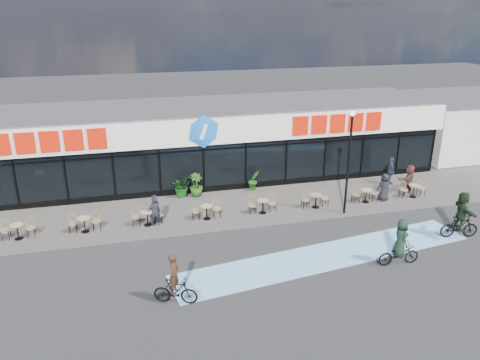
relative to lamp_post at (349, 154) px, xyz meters
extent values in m
plane|color=#28282B|center=(-6.62, -2.30, -3.32)|extent=(120.00, 120.00, 0.00)
cube|color=#4F4B46|center=(-6.62, 2.20, -3.27)|extent=(44.00, 5.00, 0.10)
cube|color=#7CBBEB|center=(-2.62, -3.80, -3.31)|extent=(14.17, 4.13, 0.01)
cube|color=black|center=(-6.62, 7.70, -1.82)|extent=(30.00, 6.00, 3.00)
cube|color=white|center=(-6.62, 7.55, 0.43)|extent=(30.60, 6.30, 1.50)
cube|color=#47474C|center=(-6.62, 7.70, 1.23)|extent=(30.60, 6.30, 0.10)
cube|color=navy|center=(-6.62, 4.66, -0.27)|extent=(30.60, 0.08, 0.18)
cube|color=black|center=(-6.62, 4.67, -0.67)|extent=(30.00, 0.06, 0.08)
cube|color=black|center=(-6.62, 4.68, -3.12)|extent=(30.00, 0.10, 0.40)
cube|color=#B51706|center=(-14.62, 4.40, 0.48)|extent=(5.63, 0.18, 1.10)
cube|color=#B51706|center=(1.38, 4.40, 0.48)|extent=(5.63, 0.18, 1.10)
ellipsoid|color=blue|center=(-6.62, 4.40, 0.48)|extent=(1.90, 0.24, 1.90)
cylinder|color=black|center=(-16.62, 4.67, -1.82)|extent=(0.10, 0.10, 3.00)
cylinder|color=black|center=(-14.12, 4.67, -1.82)|extent=(0.10, 0.10, 3.00)
cylinder|color=black|center=(-11.62, 4.67, -1.82)|extent=(0.10, 0.10, 3.00)
cylinder|color=black|center=(-9.12, 4.67, -1.82)|extent=(0.10, 0.10, 3.00)
cylinder|color=black|center=(-6.62, 4.67, -1.82)|extent=(0.10, 0.10, 3.00)
cylinder|color=black|center=(-4.12, 4.67, -1.82)|extent=(0.10, 0.10, 3.00)
cylinder|color=black|center=(-1.62, 4.67, -1.82)|extent=(0.10, 0.10, 3.00)
cylinder|color=black|center=(0.88, 4.67, -1.82)|extent=(0.10, 0.10, 3.00)
cylinder|color=black|center=(3.38, 4.67, -1.82)|extent=(0.10, 0.10, 3.00)
cylinder|color=black|center=(5.88, 4.67, -1.82)|extent=(0.10, 0.10, 3.00)
cylinder|color=black|center=(8.38, 4.67, -1.82)|extent=(0.10, 0.10, 3.00)
cube|color=silver|center=(13.88, 8.70, -1.32)|extent=(9.00, 7.00, 4.00)
cube|color=#47474C|center=(13.88, 8.70, 0.73)|extent=(9.20, 7.20, 0.12)
cylinder|color=black|center=(0.00, 0.00, -0.61)|extent=(0.12, 0.12, 5.21)
sphere|color=#FFF2CC|center=(0.00, 0.00, 2.09)|extent=(0.28, 0.28, 0.28)
cylinder|color=tan|center=(-16.06, 1.03, -2.50)|extent=(0.60, 0.60, 0.04)
cylinder|color=black|center=(-16.06, 1.03, -2.85)|extent=(0.06, 0.06, 0.70)
cylinder|color=black|center=(-16.06, 1.03, -3.21)|extent=(0.40, 0.40, 0.02)
cylinder|color=tan|center=(-13.08, 1.03, -2.50)|extent=(0.60, 0.60, 0.04)
cylinder|color=black|center=(-13.08, 1.03, -2.85)|extent=(0.06, 0.06, 0.70)
cylinder|color=black|center=(-13.08, 1.03, -3.21)|extent=(0.40, 0.40, 0.02)
cylinder|color=tan|center=(-10.11, 1.03, -2.50)|extent=(0.60, 0.60, 0.04)
cylinder|color=black|center=(-10.11, 1.03, -2.85)|extent=(0.06, 0.06, 0.70)
cylinder|color=black|center=(-10.11, 1.03, -3.21)|extent=(0.40, 0.40, 0.02)
cylinder|color=tan|center=(-7.14, 1.03, -2.50)|extent=(0.60, 0.60, 0.04)
cylinder|color=black|center=(-7.14, 1.03, -2.85)|extent=(0.06, 0.06, 0.70)
cylinder|color=black|center=(-7.14, 1.03, -3.21)|extent=(0.40, 0.40, 0.02)
cylinder|color=tan|center=(-4.16, 1.03, -2.50)|extent=(0.60, 0.60, 0.04)
cylinder|color=black|center=(-4.16, 1.03, -2.85)|extent=(0.06, 0.06, 0.70)
cylinder|color=black|center=(-4.16, 1.03, -3.21)|extent=(0.40, 0.40, 0.02)
cylinder|color=tan|center=(-1.19, 1.03, -2.50)|extent=(0.60, 0.60, 0.04)
cylinder|color=black|center=(-1.19, 1.03, -2.85)|extent=(0.06, 0.06, 0.70)
cylinder|color=black|center=(-1.19, 1.03, -3.21)|extent=(0.40, 0.40, 0.02)
cylinder|color=tan|center=(1.78, 1.03, -2.50)|extent=(0.60, 0.60, 0.04)
cylinder|color=black|center=(1.78, 1.03, -2.85)|extent=(0.06, 0.06, 0.70)
cylinder|color=black|center=(1.78, 1.03, -3.21)|extent=(0.40, 0.40, 0.02)
cylinder|color=tan|center=(4.76, 1.03, -2.50)|extent=(0.60, 0.60, 0.04)
cylinder|color=black|center=(4.76, 1.03, -2.85)|extent=(0.06, 0.06, 0.70)
cylinder|color=black|center=(4.76, 1.03, -3.21)|extent=(0.40, 0.40, 0.02)
imported|color=#204814|center=(-7.16, 4.21, -2.55)|extent=(0.99, 0.99, 1.34)
imported|color=#144614|center=(-7.99, 4.34, -2.60)|extent=(1.46, 1.46, 1.23)
imported|color=#235A19|center=(-3.74, 4.32, -2.62)|extent=(0.74, 0.64, 1.20)
imported|color=black|center=(-9.73, 0.93, -2.47)|extent=(0.56, 0.38, 1.49)
imported|color=#2F3449|center=(-9.75, 1.23, -2.47)|extent=(0.85, 0.74, 1.49)
imported|color=black|center=(2.86, 1.05, -2.43)|extent=(0.68, 0.87, 1.57)
imported|color=#2C3645|center=(4.57, 3.24, -2.38)|extent=(0.54, 1.03, 1.67)
imported|color=brown|center=(4.96, 1.86, -2.40)|extent=(1.44, 1.40, 1.64)
imported|color=black|center=(-0.03, -5.17, -2.84)|extent=(1.83, 0.73, 0.94)
imported|color=black|center=(-0.03, -5.17, -2.05)|extent=(0.57, 0.83, 1.63)
imported|color=black|center=(4.10, -3.66, -2.78)|extent=(1.86, 0.85, 1.08)
imported|color=black|center=(4.10, -3.66, -1.94)|extent=(0.88, 1.80, 1.86)
imported|color=black|center=(-9.51, -5.63, -2.82)|extent=(1.72, 1.03, 1.00)
imported|color=#3F2316|center=(-9.51, -5.63, -2.08)|extent=(0.56, 0.67, 1.58)
camera|label=1|loc=(-10.77, -20.38, 7.05)|focal=35.00mm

